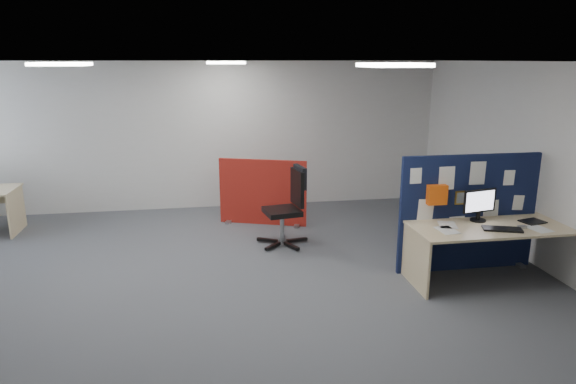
{
  "coord_description": "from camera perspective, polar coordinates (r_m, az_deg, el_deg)",
  "views": [
    {
      "loc": [
        0.11,
        -6.0,
        2.73
      ],
      "look_at": [
        1.19,
        0.56,
        1.0
      ],
      "focal_mm": 32.0,
      "sensor_mm": 36.0,
      "label": 1
    }
  ],
  "objects": [
    {
      "name": "red_divider",
      "position": [
        8.63,
        -2.84,
        -0.1
      ],
      "size": [
        1.42,
        0.55,
        1.12
      ],
      "rotation": [
        0.0,
        0.0,
        -0.35
      ],
      "color": "maroon",
      "rests_on": "floor"
    },
    {
      "name": "wall_back",
      "position": [
        9.6,
        -10.0,
        6.1
      ],
      "size": [
        9.0,
        0.02,
        2.7
      ],
      "primitive_type": "cube",
      "color": "silver",
      "rests_on": "floor"
    },
    {
      "name": "desk_papers",
      "position": [
        6.68,
        20.31,
        -3.76
      ],
      "size": [
        1.37,
        0.66,
        0.0
      ],
      "color": "white",
      "rests_on": "main_desk"
    },
    {
      "name": "mouse",
      "position": [
        6.88,
        24.55,
        -3.55
      ],
      "size": [
        0.1,
        0.06,
        0.03
      ],
      "primitive_type": "cube",
      "rotation": [
        0.0,
        0.0,
        -0.02
      ],
      "color": "gray",
      "rests_on": "main_desk"
    },
    {
      "name": "navy_divider",
      "position": [
        7.1,
        19.26,
        -2.19
      ],
      "size": [
        1.88,
        0.3,
        1.55
      ],
      "color": "#0D1832",
      "rests_on": "floor"
    },
    {
      "name": "wall_front",
      "position": [
        2.86,
        -10.69,
        -14.56
      ],
      "size": [
        9.0,
        0.02,
        2.7
      ],
      "primitive_type": "cube",
      "color": "silver",
      "rests_on": "floor"
    },
    {
      "name": "monitor_main",
      "position": [
        6.91,
        20.51,
        -1.21
      ],
      "size": [
        0.47,
        0.2,
        0.41
      ],
      "rotation": [
        0.0,
        0.0,
        0.2
      ],
      "color": "black",
      "rests_on": "main_desk"
    },
    {
      "name": "main_desk",
      "position": [
        6.93,
        21.35,
        -4.63
      ],
      "size": [
        2.01,
        0.89,
        0.73
      ],
      "color": "beige",
      "rests_on": "floor"
    },
    {
      "name": "office_chair",
      "position": [
        7.65,
        0.19,
        -1.05
      ],
      "size": [
        0.77,
        0.77,
        1.17
      ],
      "rotation": [
        0.0,
        0.0,
        0.17
      ],
      "color": "black",
      "rests_on": "floor"
    },
    {
      "name": "keyboard",
      "position": [
        6.71,
        22.7,
        -3.82
      ],
      "size": [
        0.48,
        0.32,
        0.02
      ],
      "primitive_type": "cube",
      "rotation": [
        0.0,
        0.0,
        -0.33
      ],
      "color": "black",
      "rests_on": "main_desk"
    },
    {
      "name": "wall_right",
      "position": [
        7.57,
        26.34,
        2.55
      ],
      "size": [
        0.02,
        7.0,
        2.7
      ],
      "primitive_type": "cube",
      "color": "silver",
      "rests_on": "floor"
    },
    {
      "name": "ceiling_lights",
      "position": [
        6.67,
        -7.68,
        13.94
      ],
      "size": [
        4.1,
        4.1,
        0.04
      ],
      "color": "white",
      "rests_on": "ceiling"
    },
    {
      "name": "ceiling",
      "position": [
        6.0,
        -10.75,
        14.05
      ],
      "size": [
        9.0,
        7.0,
        0.02
      ],
      "primitive_type": "cube",
      "color": "white",
      "rests_on": "wall_back"
    },
    {
      "name": "paper_tray",
      "position": [
        7.19,
        25.53,
        -2.98
      ],
      "size": [
        0.32,
        0.28,
        0.01
      ],
      "primitive_type": "cube",
      "rotation": [
        0.0,
        0.0,
        0.24
      ],
      "color": "black",
      "rests_on": "main_desk"
    },
    {
      "name": "floor",
      "position": [
        6.59,
        -9.63,
        -10.09
      ],
      "size": [
        9.0,
        9.0,
        0.0
      ],
      "primitive_type": "plane",
      "color": "#4C4E53",
      "rests_on": "ground"
    }
  ]
}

